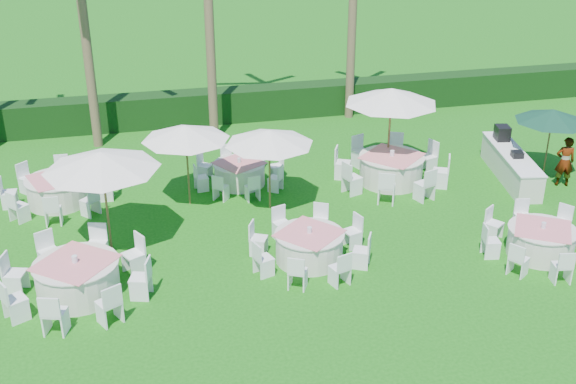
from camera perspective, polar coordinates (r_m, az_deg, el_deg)
name	(u,v)px	position (r m, az deg, el deg)	size (l,w,h in m)	color
ground	(306,284)	(17.26, 1.41, -7.31)	(120.00, 120.00, 0.00)	#145B0F
hedge	(227,105)	(27.73, -4.84, 6.86)	(34.00, 1.00, 1.20)	black
banquet_table_a	(77,277)	(17.36, -16.31, -6.50)	(3.38, 3.38, 1.02)	beige
banquet_table_b	(309,246)	(18.05, 1.69, -4.27)	(3.01, 3.01, 0.93)	beige
banquet_table_c	(541,241)	(19.38, 19.37, -3.64)	(3.01, 3.01, 0.91)	beige
banquet_table_d	(58,190)	(21.98, -17.74, 0.15)	(3.15, 3.15, 0.95)	beige
banquet_table_e	(239,173)	(22.24, -3.85, 1.52)	(2.83, 2.83, 0.87)	beige
banquet_table_f	(391,168)	(22.51, 8.15, 1.87)	(3.45, 3.45, 1.05)	beige
umbrella_a	(101,161)	(18.32, -14.54, 2.41)	(2.91, 2.91, 2.67)	brown
umbrella_b	(269,137)	(19.98, -1.49, 4.36)	(2.50, 2.50, 2.39)	brown
umbrella_c	(186,132)	(20.41, -8.10, 4.68)	(2.49, 2.49, 2.43)	brown
umbrella_d	(391,96)	(22.44, 8.18, 7.51)	(2.90, 2.90, 2.81)	brown
umbrella_green	(553,116)	(23.55, 20.18, 5.69)	(2.27, 2.27, 2.23)	brown
buffet_table	(511,164)	(23.62, 17.18, 2.12)	(1.46, 3.85, 1.34)	beige
staff_person	(565,162)	(23.50, 21.03, 2.26)	(0.58, 0.38, 1.58)	gray
palm_b	(83,12)	(24.93, -15.92, 13.54)	(4.40, 4.15, 8.38)	brown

